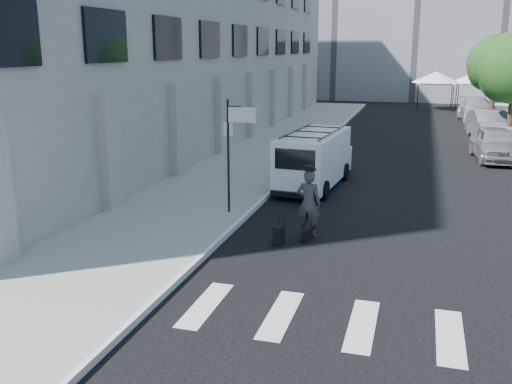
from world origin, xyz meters
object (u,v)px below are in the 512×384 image
Objects in this scene: cargo_van at (315,159)px; parked_car_b at (490,125)px; briefcase at (307,236)px; parked_car_a at (495,144)px; businessman at (309,203)px; suitcase at (279,235)px; parked_car_c at (477,110)px.

cargo_van reaches higher than parked_car_b.
briefcase is 6.54m from cargo_van.
parked_car_a reaches higher than briefcase.
businessman is 0.93m from briefcase.
suitcase is 0.18× the size of parked_car_c.
parked_car_b is (7.56, 13.92, -0.24)m from cargo_van.
businessman is at bearing -120.19° from parked_car_a.
parked_car_c is (6.56, 28.92, 0.64)m from briefcase.
briefcase is at bearing -119.13° from parked_car_a.
briefcase is 0.08× the size of parked_car_c.
suitcase is 6.91m from cargo_van.
parked_car_a is at bearing -100.15° from parked_car_b.
parked_car_a reaches higher than suitcase.
parked_car_b is (0.36, 6.45, 0.05)m from parked_car_a.
briefcase is at bearing -106.99° from parked_car_c.
suitcase is at bearing -116.18° from parked_car_b.
cargo_van is (-0.99, 6.40, 0.90)m from briefcase.
businessman is 0.34× the size of parked_car_c.
cargo_van is 1.20× the size of parked_car_a.
businessman is at bearing -76.35° from cargo_van.
businessman is 0.34× the size of cargo_van.
parked_car_b reaches higher than suitcase.
cargo_van is 10.38m from parked_car_a.
parked_car_b reaches higher than parked_car_a.
cargo_van is (-0.31, 6.86, 0.81)m from suitcase.
parked_car_b is at bearing -94.20° from parked_car_c.
briefcase is 0.09× the size of parked_car_b.
parked_car_a is at bearing 79.03° from briefcase.
cargo_van reaches higher than briefcase.
parked_car_a is at bearing -110.86° from businessman.
suitcase is 0.18× the size of cargo_van.
cargo_van is (-0.92, 5.90, 0.12)m from businessman.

